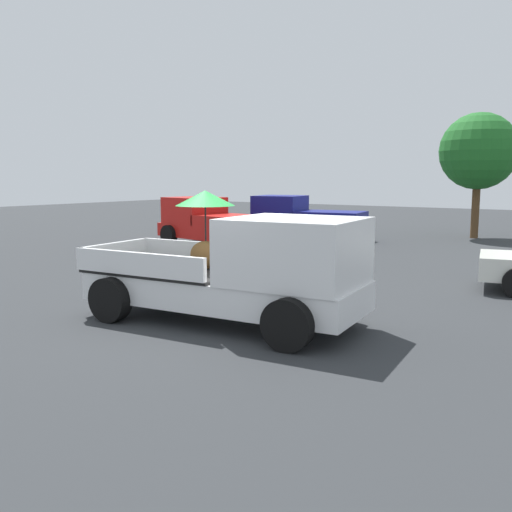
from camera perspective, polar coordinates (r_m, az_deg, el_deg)
name	(u,v)px	position (r m, az deg, el deg)	size (l,w,h in m)	color
ground_plane	(223,321)	(9.97, -3.42, -6.74)	(80.00, 80.00, 0.00)	#2D3033
pickup_truck_main	(246,270)	(9.54, -1.02, -1.49)	(5.20, 2.63, 2.31)	black
pickup_truck_red	(302,218)	(22.97, 4.75, 3.89)	(5.00, 2.67, 1.80)	black
pickup_truck_far	(211,223)	(20.80, -4.61, 3.45)	(5.04, 2.82, 1.80)	black
tree_by_lot	(479,152)	(25.18, 21.97, 9.95)	(3.18, 3.18, 5.23)	brown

